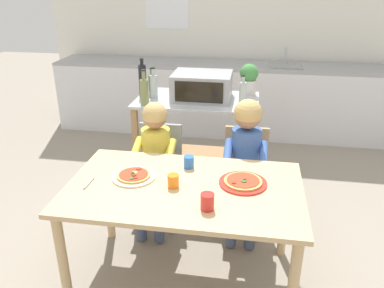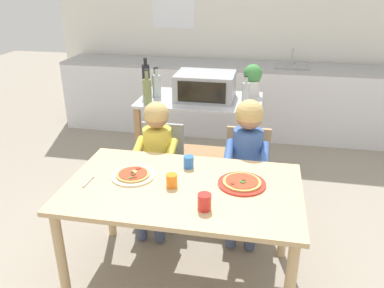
{
  "view_description": "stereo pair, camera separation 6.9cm",
  "coord_description": "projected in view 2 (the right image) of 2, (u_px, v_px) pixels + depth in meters",
  "views": [
    {
      "loc": [
        0.38,
        -2.04,
        1.92
      ],
      "look_at": [
        0.0,
        0.3,
        0.88
      ],
      "focal_mm": 36.5,
      "sensor_mm": 36.0,
      "label": 1
    },
    {
      "loc": [
        0.45,
        -2.03,
        1.92
      ],
      "look_at": [
        0.0,
        0.3,
        0.88
      ],
      "focal_mm": 36.5,
      "sensor_mm": 36.0,
      "label": 2
    }
  ],
  "objects": [
    {
      "name": "pizza_plate_cream",
      "position": [
        133.0,
        175.0,
        2.48
      ],
      "size": [
        0.27,
        0.27,
        0.03
      ],
      "color": "beige",
      "rests_on": "dining_table"
    },
    {
      "name": "bottle_tall_green_wine",
      "position": [
        147.0,
        91.0,
        3.26
      ],
      "size": [
        0.07,
        0.07,
        0.3
      ],
      "color": "olive",
      "rests_on": "kitchen_island_cart"
    },
    {
      "name": "dining_chair_left",
      "position": [
        160.0,
        167.0,
        3.15
      ],
      "size": [
        0.36,
        0.36,
        0.81
      ],
      "color": "gray",
      "rests_on": "ground"
    },
    {
      "name": "bottle_dark_olive_oil",
      "position": [
        146.0,
        80.0,
        3.45
      ],
      "size": [
        0.07,
        0.07,
        0.35
      ],
      "color": "black",
      "rests_on": "kitchen_island_cart"
    },
    {
      "name": "drinking_cup_red",
      "position": [
        204.0,
        202.0,
        2.13
      ],
      "size": [
        0.08,
        0.08,
        0.09
      ],
      "primitive_type": "cylinder",
      "color": "red",
      "rests_on": "dining_table"
    },
    {
      "name": "dining_table",
      "position": [
        183.0,
        199.0,
        2.42
      ],
      "size": [
        1.44,
        0.87,
        0.73
      ],
      "color": "tan",
      "rests_on": "ground"
    },
    {
      "name": "pizza_plate_red_rimmed",
      "position": [
        242.0,
        183.0,
        2.39
      ],
      "size": [
        0.3,
        0.3,
        0.03
      ],
      "color": "red",
      "rests_on": "dining_table"
    },
    {
      "name": "bottle_slim_sauce",
      "position": [
        157.0,
        85.0,
        3.45
      ],
      "size": [
        0.07,
        0.07,
        0.27
      ],
      "color": "#ADB7B2",
      "rests_on": "kitchen_island_cart"
    },
    {
      "name": "ground_plane",
      "position": [
        211.0,
        188.0,
        3.8
      ],
      "size": [
        12.5,
        12.5,
        0.0
      ],
      "primitive_type": "plane",
      "color": "gray"
    },
    {
      "name": "bottle_brown_beer",
      "position": [
        155.0,
        84.0,
        3.54
      ],
      "size": [
        0.06,
        0.06,
        0.24
      ],
      "color": "olive",
      "rests_on": "kitchen_island_cart"
    },
    {
      "name": "kitchen_counter",
      "position": [
        229.0,
        99.0,
        4.99
      ],
      "size": [
        4.26,
        0.6,
        1.09
      ],
      "color": "silver",
      "rests_on": "ground"
    },
    {
      "name": "back_wall_tiled",
      "position": [
        235.0,
        21.0,
        5.0
      ],
      "size": [
        4.73,
        0.13,
        2.7
      ],
      "color": "white",
      "rests_on": "ground"
    },
    {
      "name": "kitchen_island_cart",
      "position": [
        200.0,
        130.0,
        3.56
      ],
      "size": [
        1.08,
        0.63,
        0.9
      ],
      "color": "#B7BABF",
      "rests_on": "ground"
    },
    {
      "name": "potted_herb_plant",
      "position": [
        253.0,
        79.0,
        3.49
      ],
      "size": [
        0.17,
        0.17,
        0.28
      ],
      "color": "beige",
      "rests_on": "kitchen_island_cart"
    },
    {
      "name": "child_in_blue_striped_shirt",
      "position": [
        247.0,
        153.0,
        2.87
      ],
      "size": [
        0.32,
        0.42,
        1.07
      ],
      "color": "#424C6B",
      "rests_on": "ground"
    },
    {
      "name": "bottle_clear_vinegar",
      "position": [
        245.0,
        94.0,
        3.22
      ],
      "size": [
        0.06,
        0.06,
        0.26
      ],
      "color": "#ADB7B2",
      "rests_on": "kitchen_island_cart"
    },
    {
      "name": "drinking_cup_blue",
      "position": [
        189.0,
        162.0,
        2.59
      ],
      "size": [
        0.07,
        0.07,
        0.08
      ],
      "primitive_type": "cylinder",
      "color": "blue",
      "rests_on": "dining_table"
    },
    {
      "name": "toaster_oven",
      "position": [
        205.0,
        86.0,
        3.4
      ],
      "size": [
        0.5,
        0.4,
        0.23
      ],
      "color": "#999BA0",
      "rests_on": "kitchen_island_cart"
    },
    {
      "name": "child_in_yellow_shirt",
      "position": [
        156.0,
        152.0,
        2.97
      ],
      "size": [
        0.32,
        0.42,
        1.03
      ],
      "color": "#424C6B",
      "rests_on": "ground"
    },
    {
      "name": "serving_spoon",
      "position": [
        88.0,
        181.0,
        2.42
      ],
      "size": [
        0.02,
        0.14,
        0.01
      ],
      "primitive_type": "cylinder",
      "rotation": [
        0.0,
        1.57,
        1.53
      ],
      "color": "#B7BABF",
      "rests_on": "dining_table"
    },
    {
      "name": "drinking_cup_orange",
      "position": [
        172.0,
        181.0,
        2.36
      ],
      "size": [
        0.07,
        0.07,
        0.08
      ],
      "primitive_type": "cylinder",
      "color": "orange",
      "rests_on": "dining_table"
    },
    {
      "name": "dining_chair_right",
      "position": [
        246.0,
        173.0,
        3.06
      ],
      "size": [
        0.36,
        0.36,
        0.81
      ],
      "color": "tan",
      "rests_on": "ground"
    }
  ]
}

